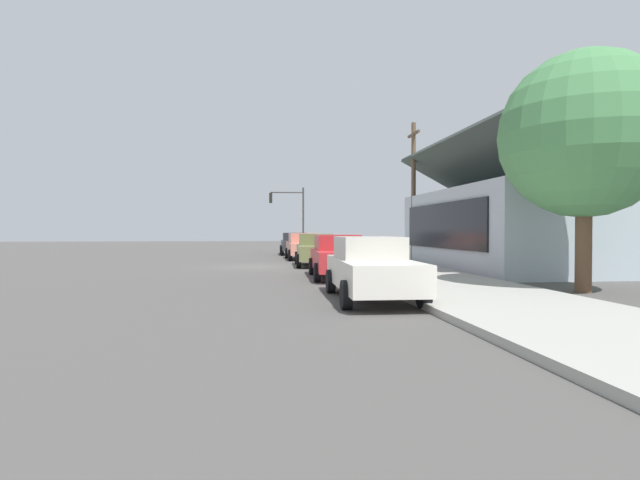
% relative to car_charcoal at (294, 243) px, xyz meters
% --- Properties ---
extents(ground_plane, '(120.00, 120.00, 0.00)m').
position_rel_car_charcoal_xyz_m(ground_plane, '(12.24, -2.61, -0.82)').
color(ground_plane, '#4C4947').
extents(sidewalk_curb, '(60.00, 4.20, 0.16)m').
position_rel_car_charcoal_xyz_m(sidewalk_curb, '(12.24, 2.99, -0.74)').
color(sidewalk_curb, '#A3A099').
rests_on(sidewalk_curb, ground).
extents(car_charcoal, '(4.54, 2.15, 1.59)m').
position_rel_car_charcoal_xyz_m(car_charcoal, '(0.00, 0.00, 0.00)').
color(car_charcoal, '#2D3035').
rests_on(car_charcoal, ground).
extents(car_coral, '(4.58, 2.11, 1.59)m').
position_rel_car_charcoal_xyz_m(car_coral, '(6.12, 0.11, 0.00)').
color(car_coral, '#EA8C75').
rests_on(car_coral, ground).
extents(car_olive, '(4.54, 2.22, 1.59)m').
position_rel_car_charcoal_xyz_m(car_olive, '(11.89, 0.20, -0.00)').
color(car_olive, olive).
rests_on(car_olive, ground).
extents(car_cherry, '(4.88, 2.17, 1.59)m').
position_rel_car_charcoal_xyz_m(car_cherry, '(18.22, 0.27, 0.00)').
color(car_cherry, red).
rests_on(car_cherry, ground).
extents(car_ivory, '(4.88, 2.09, 1.59)m').
position_rel_car_charcoal_xyz_m(car_ivory, '(24.17, 0.15, 0.00)').
color(car_ivory, silver).
rests_on(car_ivory, ground).
extents(storefront_building, '(12.04, 8.10, 5.79)m').
position_rel_car_charcoal_xyz_m(storefront_building, '(15.06, 9.37, 1.13)').
color(storefront_building, '#ADBCC6').
rests_on(storefront_building, ground).
extents(shade_tree, '(4.67, 4.67, 6.78)m').
position_rel_car_charcoal_xyz_m(shade_tree, '(23.54, 6.41, 3.61)').
color(shade_tree, brown).
rests_on(shade_tree, ground).
extents(traffic_light_main, '(0.37, 2.79, 5.20)m').
position_rel_car_charcoal_xyz_m(traffic_light_main, '(-3.59, -0.07, 2.68)').
color(traffic_light_main, '#383833').
rests_on(traffic_light_main, ground).
extents(utility_pole_wooden, '(1.80, 0.24, 7.50)m').
position_rel_car_charcoal_xyz_m(utility_pole_wooden, '(10.60, 5.59, 3.11)').
color(utility_pole_wooden, brown).
rests_on(utility_pole_wooden, ground).
extents(fire_hydrant_red, '(0.22, 0.22, 0.71)m').
position_rel_car_charcoal_xyz_m(fire_hydrant_red, '(16.86, 1.59, -0.32)').
color(fire_hydrant_red, red).
rests_on(fire_hydrant_red, sidewalk_curb).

